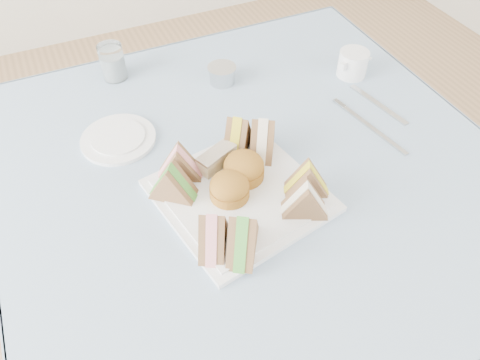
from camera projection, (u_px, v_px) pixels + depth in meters
name	position (u px, v px, depth m)	size (l,w,h in m)	color
floor	(248.00, 325.00, 1.52)	(4.00, 4.00, 0.00)	#9E7751
table	(250.00, 263.00, 1.24)	(0.90, 0.90, 0.74)	brown
tablecloth	(253.00, 164.00, 0.97)	(1.02, 1.02, 0.01)	#92A9CA
serving_plate	(240.00, 195.00, 0.90)	(0.29, 0.29, 0.01)	white
sandwich_fl_a	(213.00, 230.00, 0.79)	(0.09, 0.04, 0.08)	brown
sandwich_fl_b	(243.00, 233.00, 0.78)	(0.10, 0.05, 0.09)	brown
sandwich_fr_a	(308.00, 178.00, 0.87)	(0.09, 0.04, 0.08)	brown
sandwich_fr_b	(306.00, 199.00, 0.84)	(0.09, 0.04, 0.08)	brown
sandwich_bl_a	(172.00, 181.00, 0.86)	(0.09, 0.04, 0.08)	brown
sandwich_bl_b	(179.00, 162.00, 0.90)	(0.09, 0.04, 0.08)	brown
sandwich_br_a	(263.00, 136.00, 0.94)	(0.10, 0.05, 0.09)	brown
sandwich_br_b	(238.00, 133.00, 0.95)	(0.09, 0.04, 0.08)	brown
scone_left	(229.00, 188.00, 0.87)	(0.08, 0.08, 0.05)	#9C6125
scone_right	(244.00, 168.00, 0.91)	(0.08, 0.08, 0.05)	#9C6125
pastry_slice	(217.00, 159.00, 0.93)	(0.08, 0.03, 0.04)	#CEBA90
side_plate	(118.00, 139.00, 1.01)	(0.16, 0.16, 0.01)	white
water_glass	(112.00, 62.00, 1.14)	(0.06, 0.06, 0.09)	white
tea_strainer	(222.00, 75.00, 1.15)	(0.07, 0.07, 0.04)	#BCBCBC
knife	(378.00, 104.00, 1.10)	(0.01, 0.18, 0.00)	#BCBCBC
fork	(374.00, 130.00, 1.04)	(0.01, 0.19, 0.00)	#BCBCBC
creamer_jug	(353.00, 64.00, 1.16)	(0.07, 0.07, 0.06)	white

